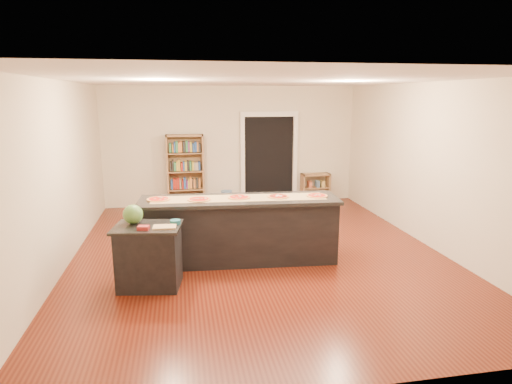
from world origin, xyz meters
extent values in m
cube|color=beige|center=(0.00, 0.00, 1.40)|extent=(6.00, 7.00, 2.80)
cube|color=#561D0E|center=(0.00, 0.00, 0.00)|extent=(6.00, 7.00, 0.01)
cube|color=white|center=(0.00, 0.00, 2.80)|extent=(6.00, 7.00, 0.01)
cube|color=black|center=(0.90, 3.48, 1.05)|extent=(1.20, 0.02, 2.10)
cube|color=silver|center=(0.25, 3.44, 1.05)|extent=(0.10, 0.08, 2.10)
cube|color=silver|center=(1.55, 3.44, 1.05)|extent=(0.10, 0.08, 2.10)
cube|color=silver|center=(0.90, 3.44, 2.15)|extent=(1.40, 0.08, 0.12)
cube|color=black|center=(-0.35, -0.27, 0.48)|extent=(2.99, 0.75, 0.96)
cube|color=black|center=(-0.35, -0.27, 0.99)|extent=(3.08, 0.83, 0.05)
cube|color=black|center=(-1.69, -1.01, 0.42)|extent=(0.80, 0.57, 0.83)
cube|color=black|center=(-1.69, -1.01, 0.85)|extent=(0.88, 0.64, 0.04)
cube|color=#967049|center=(-1.12, 3.30, 0.85)|extent=(0.85, 0.30, 1.71)
cube|color=#967049|center=(2.05, 3.30, 0.35)|extent=(0.70, 0.30, 0.70)
cylinder|color=#4E79AE|center=(-0.18, 3.16, 0.19)|extent=(0.26, 0.26, 0.39)
cube|color=olive|center=(-0.35, -0.25, 1.02)|extent=(2.70, 0.66, 0.00)
sphere|color=#144214|center=(-1.88, -0.89, 1.00)|extent=(0.27, 0.27, 0.27)
cube|color=tan|center=(-1.46, -1.13, 0.88)|extent=(0.31, 0.22, 0.02)
cube|color=maroon|center=(-1.73, -1.18, 0.90)|extent=(0.16, 0.13, 0.05)
cylinder|color=#195966|center=(-1.32, -0.98, 0.90)|extent=(0.14, 0.14, 0.05)
cylinder|color=#BE8049|center=(-1.57, -0.16, 1.03)|extent=(0.34, 0.34, 0.02)
cylinder|color=#A5190C|center=(-1.57, -0.16, 1.04)|extent=(0.28, 0.28, 0.00)
cylinder|color=#BE8049|center=(-0.96, -0.28, 1.03)|extent=(0.34, 0.34, 0.02)
cylinder|color=#A5190C|center=(-0.96, -0.28, 1.04)|extent=(0.28, 0.28, 0.00)
cylinder|color=#BE8049|center=(-0.35, -0.25, 1.03)|extent=(0.34, 0.34, 0.02)
cylinder|color=#A5190C|center=(-0.35, -0.25, 1.04)|extent=(0.28, 0.28, 0.00)
cylinder|color=#BE8049|center=(0.27, -0.30, 1.03)|extent=(0.34, 0.34, 0.02)
cylinder|color=#A5190C|center=(0.27, -0.30, 1.04)|extent=(0.28, 0.28, 0.00)
cylinder|color=#BE8049|center=(0.88, -0.35, 1.03)|extent=(0.32, 0.32, 0.02)
cylinder|color=#A5190C|center=(0.88, -0.35, 1.04)|extent=(0.26, 0.26, 0.00)
camera|label=1|loc=(-1.22, -6.64, 2.55)|focal=30.00mm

